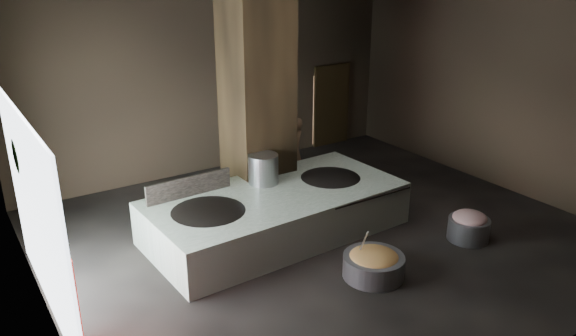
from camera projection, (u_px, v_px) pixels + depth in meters
floor at (321, 237)px, 10.99m from camera, size 10.00×9.00×0.10m
back_wall at (213, 80)px, 13.73m from camera, size 10.00×0.10×4.50m
front_wall at (554, 214)px, 6.61m from camera, size 10.00×0.10×4.50m
left_wall at (24, 181)px, 7.59m from camera, size 0.10×9.00×4.50m
right_wall at (502, 90)px, 12.76m from camera, size 0.10×9.00×4.50m
pillar at (257, 104)px, 11.51m from camera, size 1.20×1.20×4.50m
hearth_platform at (276, 213)px, 10.90m from camera, size 5.03×2.56×0.86m
platform_cap at (276, 194)px, 10.76m from camera, size 4.83×2.32×0.03m
wok_left at (209, 216)px, 10.00m from camera, size 1.55×1.55×0.43m
wok_left_rim at (208, 213)px, 9.98m from camera, size 1.59×1.59×0.05m
wok_right at (330, 182)px, 11.51m from camera, size 1.45×1.45×0.41m
wok_right_rim at (330, 179)px, 11.49m from camera, size 1.48×1.48×0.05m
stock_pot at (263, 170)px, 11.11m from camera, size 0.60×0.60×0.64m
splash_guard at (189, 187)px, 10.53m from camera, size 1.72×0.14×0.43m
cook at (294, 152)px, 13.00m from camera, size 0.72×0.63×1.67m
veg_basin at (373, 266)px, 9.48m from camera, size 1.22×1.22×0.38m
veg_fill at (374, 258)px, 9.42m from camera, size 0.86×0.86×0.26m
ladle at (362, 246)px, 9.39m from camera, size 0.13×0.41×0.74m
meat_basin at (468, 229)px, 10.71m from camera, size 0.83×0.83×0.43m
meat_fill at (470, 218)px, 10.63m from camera, size 0.65×0.65×0.25m
doorway_near at (258, 119)px, 14.68m from camera, size 1.18×0.08×2.38m
doorway_near_glow at (248, 122)px, 14.60m from camera, size 0.87×0.04×2.05m
doorway_far at (331, 107)px, 15.90m from camera, size 1.18×0.08×2.38m
doorway_far_glow at (325, 109)px, 15.87m from camera, size 0.83×0.04×1.96m
left_opening at (37, 217)px, 8.03m from camera, size 0.04×4.20×3.10m
pavilion_sliver at (71, 304)px, 7.31m from camera, size 0.05×0.90×1.70m
tree_silhouette at (24, 155)px, 8.73m from camera, size 0.28×1.10×1.10m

